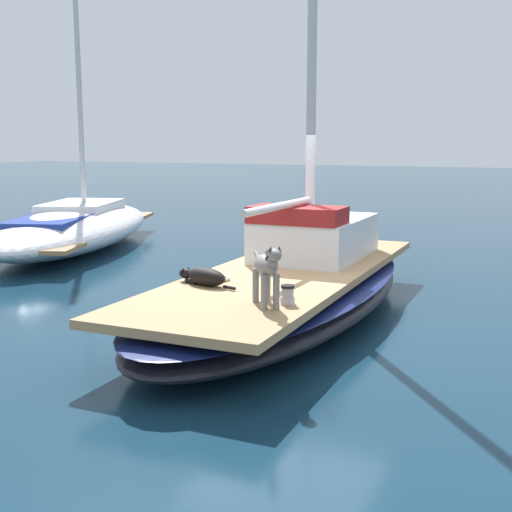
{
  "coord_description": "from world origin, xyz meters",
  "views": [
    {
      "loc": [
        3.49,
        -8.31,
        2.39
      ],
      "look_at": [
        0.0,
        -1.0,
        1.01
      ],
      "focal_mm": 46.77,
      "sensor_mm": 36.0,
      "label": 1
    }
  ],
  "objects_px": {
    "sailboat_main": "(287,293)",
    "coiled_rope": "(218,278)",
    "dog_grey": "(267,268)",
    "dog_black": "(204,277)",
    "moored_boat_port_side": "(74,226)",
    "deck_winch": "(288,295)"
  },
  "relations": [
    {
      "from": "sailboat_main",
      "to": "coiled_rope",
      "type": "relative_size",
      "value": 22.53
    },
    {
      "from": "dog_grey",
      "to": "deck_winch",
      "type": "bearing_deg",
      "value": 54.56
    },
    {
      "from": "dog_grey",
      "to": "coiled_rope",
      "type": "distance_m",
      "value": 1.58
    },
    {
      "from": "sailboat_main",
      "to": "dog_black",
      "type": "relative_size",
      "value": 7.79
    },
    {
      "from": "coiled_rope",
      "to": "moored_boat_port_side",
      "type": "height_order",
      "value": "moored_boat_port_side"
    },
    {
      "from": "dog_grey",
      "to": "dog_black",
      "type": "xyz_separation_m",
      "value": [
        -1.15,
        0.67,
        -0.32
      ]
    },
    {
      "from": "dog_black",
      "to": "moored_boat_port_side",
      "type": "height_order",
      "value": "moored_boat_port_side"
    },
    {
      "from": "deck_winch",
      "to": "coiled_rope",
      "type": "relative_size",
      "value": 0.65
    },
    {
      "from": "sailboat_main",
      "to": "dog_grey",
      "type": "bearing_deg",
      "value": -73.1
    },
    {
      "from": "sailboat_main",
      "to": "dog_grey",
      "type": "distance_m",
      "value": 2.24
    },
    {
      "from": "deck_winch",
      "to": "coiled_rope",
      "type": "distance_m",
      "value": 1.53
    },
    {
      "from": "dog_black",
      "to": "deck_winch",
      "type": "bearing_deg",
      "value": -19.34
    },
    {
      "from": "dog_grey",
      "to": "dog_black",
      "type": "bearing_deg",
      "value": 149.8
    },
    {
      "from": "coiled_rope",
      "to": "sailboat_main",
      "type": "bearing_deg",
      "value": 61.91
    },
    {
      "from": "deck_winch",
      "to": "moored_boat_port_side",
      "type": "height_order",
      "value": "moored_boat_port_side"
    },
    {
      "from": "deck_winch",
      "to": "coiled_rope",
      "type": "xyz_separation_m",
      "value": [
        -1.3,
        0.79,
        -0.08
      ]
    },
    {
      "from": "dog_grey",
      "to": "dog_black",
      "type": "relative_size",
      "value": 0.83
    },
    {
      "from": "sailboat_main",
      "to": "deck_winch",
      "type": "height_order",
      "value": "deck_winch"
    },
    {
      "from": "dog_black",
      "to": "coiled_rope",
      "type": "relative_size",
      "value": 2.89
    },
    {
      "from": "moored_boat_port_side",
      "to": "dog_black",
      "type": "bearing_deg",
      "value": -38.0
    },
    {
      "from": "sailboat_main",
      "to": "coiled_rope",
      "type": "xyz_separation_m",
      "value": [
        -0.54,
        -1.01,
        0.35
      ]
    },
    {
      "from": "coiled_rope",
      "to": "moored_boat_port_side",
      "type": "bearing_deg",
      "value": 143.99
    }
  ]
}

